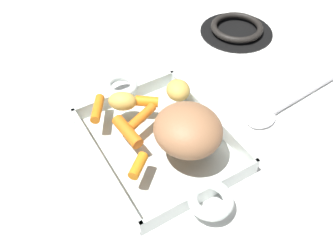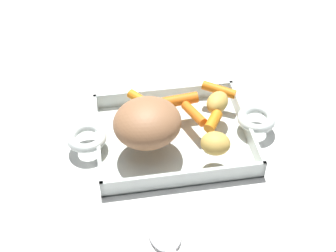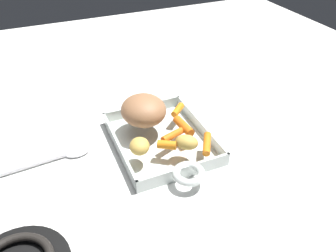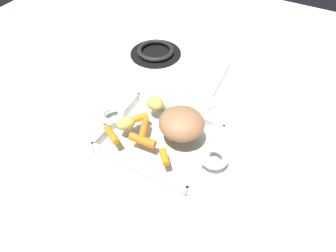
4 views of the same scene
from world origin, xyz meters
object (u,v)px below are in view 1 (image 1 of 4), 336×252
object	(u,v)px
baby_carrot_southwest	(98,108)
baby_carrot_short	(142,117)
baby_carrot_long	(147,101)
baby_carrot_northwest	(138,166)
roasting_dish	(160,141)
stove_burner_rear	(237,29)
potato_near_roast	(178,90)
pork_roast	(188,130)
potato_golden_large	(122,101)
serving_spoon	(286,103)
baby_carrot_northeast	(127,132)

from	to	relation	value
baby_carrot_southwest	baby_carrot_short	world-z (taller)	same
baby_carrot_long	baby_carrot_southwest	world-z (taller)	baby_carrot_long
baby_carrot_northwest	baby_carrot_short	size ratio (longest dim) A/B	0.75
roasting_dish	stove_burner_rear	distance (m)	0.43
potato_near_roast	baby_carrot_short	bearing A→B (deg)	101.55
roasting_dish	baby_carrot_long	world-z (taller)	baby_carrot_long
pork_roast	baby_carrot_short	world-z (taller)	pork_roast
baby_carrot_short	potato_golden_large	size ratio (longest dim) A/B	1.18
baby_carrot_southwest	potato_golden_large	distance (m)	0.05
baby_carrot_short	potato_golden_large	world-z (taller)	potato_golden_large
baby_carrot_long	serving_spoon	distance (m)	0.29
roasting_dish	baby_carrot_long	xyz separation A→B (m)	(0.07, -0.01, 0.04)
roasting_dish	potato_near_roast	bearing A→B (deg)	-52.40
baby_carrot_southwest	baby_carrot_northeast	bearing A→B (deg)	-165.68
baby_carrot_southwest	baby_carrot_short	xyz separation A→B (m)	(-0.06, -0.06, -0.00)
potato_golden_large	baby_carrot_short	bearing A→B (deg)	-162.43
stove_burner_rear	roasting_dish	bearing A→B (deg)	122.09
roasting_dish	potato_near_roast	xyz separation A→B (m)	(0.06, -0.08, 0.05)
baby_carrot_southwest	serving_spoon	distance (m)	0.38
potato_near_roast	baby_carrot_northeast	bearing A→B (deg)	106.82
baby_carrot_short	baby_carrot_southwest	bearing A→B (deg)	44.36
baby_carrot_northwest	potato_near_roast	bearing A→B (deg)	-52.49
serving_spoon	roasting_dish	bearing A→B (deg)	-13.06
baby_carrot_northwest	baby_carrot_short	bearing A→B (deg)	-31.14
potato_golden_large	serving_spoon	xyz separation A→B (m)	(-0.13, -0.31, -0.05)
baby_carrot_long	potato_golden_large	distance (m)	0.05
roasting_dish	pork_roast	bearing A→B (deg)	-152.06
potato_near_roast	baby_carrot_long	bearing A→B (deg)	79.78
baby_carrot_northwest	baby_carrot_northeast	distance (m)	0.08
baby_carrot_long	roasting_dish	bearing A→B (deg)	168.84
baby_carrot_northeast	potato_near_roast	distance (m)	0.14
stove_burner_rear	serving_spoon	xyz separation A→B (m)	(-0.27, 0.08, -0.00)
roasting_dish	serving_spoon	distance (m)	0.28
pork_roast	roasting_dish	bearing A→B (deg)	27.94
baby_carrot_long	stove_burner_rear	distance (m)	0.38
roasting_dish	baby_carrot_southwest	size ratio (longest dim) A/B	5.84
baby_carrot_long	potato_near_roast	distance (m)	0.06
baby_carrot_northeast	stove_burner_rear	distance (m)	0.47
potato_golden_large	stove_burner_rear	world-z (taller)	potato_golden_large
pork_roast	potato_near_roast	world-z (taller)	pork_roast
baby_carrot_northwest	baby_carrot_short	world-z (taller)	same
roasting_dish	baby_carrot_northwest	bearing A→B (deg)	127.43
baby_carrot_northeast	stove_burner_rear	xyz separation A→B (m)	(0.21, -0.41, -0.04)
stove_burner_rear	baby_carrot_long	bearing A→B (deg)	114.24
potato_near_roast	serving_spoon	world-z (taller)	potato_near_roast
pork_roast	serving_spoon	size ratio (longest dim) A/B	0.47
baby_carrot_northwest	potato_golden_large	distance (m)	0.15
pork_roast	potato_golden_large	bearing A→B (deg)	21.75
baby_carrot_short	potato_golden_large	distance (m)	0.05
baby_carrot_northwest	serving_spoon	world-z (taller)	baby_carrot_northwest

